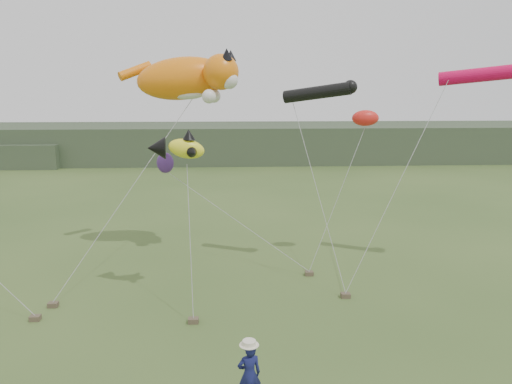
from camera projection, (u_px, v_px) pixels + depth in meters
ground at (229, 377)px, 14.23m from camera, size 120.00×120.00×0.00m
headland at (202, 143)px, 57.38m from camera, size 90.00×13.00×4.00m
festival_attendant at (249, 374)px, 12.83m from camera, size 0.70×0.54×1.72m
sandbag_anchors at (194, 301)px, 19.13m from camera, size 11.83×4.61×0.18m
cat_kite at (191, 78)px, 22.87m from camera, size 5.70×3.04×2.49m
fish_kite at (175, 148)px, 18.40m from camera, size 2.25×1.48×1.19m
tube_kites at (414, 82)px, 20.99m from camera, size 9.95×2.44×1.77m
misc_kites at (269, 140)px, 23.70m from camera, size 10.45×3.31×3.25m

